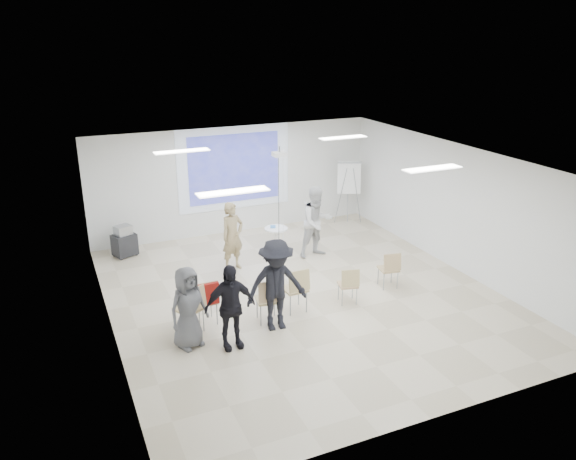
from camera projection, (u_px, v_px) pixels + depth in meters
name	position (u px, v px, depth m)	size (l,w,h in m)	color
floor	(303.00, 297.00, 12.26)	(8.00, 9.00, 0.10)	beige
ceiling	(304.00, 158.00, 11.21)	(8.00, 9.00, 0.10)	white
wall_back	(234.00, 180.00, 15.65)	(8.00, 0.10, 3.00)	silver
wall_left	(102.00, 261.00, 10.20)	(0.10, 9.00, 3.00)	silver
wall_right	(458.00, 207.00, 13.27)	(0.10, 9.00, 3.00)	silver
projection_halo	(234.00, 168.00, 15.48)	(3.20, 0.01, 2.30)	silver
projection_image	(234.00, 168.00, 15.46)	(2.60, 0.01, 1.90)	#3239AC
pedestal_table	(276.00, 239.00, 14.36)	(0.77, 0.77, 0.73)	white
player_left	(232.00, 232.00, 13.26)	(0.69, 0.47, 1.90)	#99855E
player_right	(317.00, 218.00, 14.04)	(0.97, 0.78, 2.02)	silver
controller_left	(236.00, 216.00, 13.44)	(0.04, 0.13, 0.04)	white
controller_right	(306.00, 203.00, 14.06)	(0.04, 0.12, 0.04)	silver
chair_far_left	(191.00, 306.00, 10.53)	(0.62, 0.64, 0.98)	tan
chair_left_mid	(206.00, 299.00, 10.86)	(0.46, 0.50, 0.95)	tan
chair_left_inner	(268.00, 297.00, 10.92)	(0.51, 0.54, 0.94)	tan
chair_center	(296.00, 287.00, 11.33)	(0.47, 0.50, 0.97)	tan
chair_right_inner	(349.00, 283.00, 11.71)	(0.47, 0.49, 0.82)	tan
chair_right_far	(390.00, 267.00, 12.42)	(0.47, 0.50, 0.86)	tan
red_jacket	(207.00, 294.00, 10.69)	(0.46, 0.10, 0.43)	#A11A13
laptop	(267.00, 298.00, 11.02)	(0.35, 0.25, 0.03)	black
audience_left	(230.00, 301.00, 9.97)	(1.08, 0.65, 1.86)	black
audience_mid	(276.00, 279.00, 10.57)	(1.34, 0.73, 2.07)	black
audience_outer	(188.00, 303.00, 10.02)	(0.85, 0.56, 1.74)	#5D5D62
flipchart_easel	(349.00, 178.00, 16.35)	(0.74, 0.59, 1.85)	gray
av_cart	(124.00, 242.00, 14.24)	(0.67, 0.60, 0.81)	black
ceiling_projector	(280.00, 160.00, 12.65)	(0.30, 0.25, 3.00)	white
fluor_panel_nw	(182.00, 151.00, 12.20)	(1.20, 0.30, 0.02)	white
fluor_panel_ne	(343.00, 138.00, 13.72)	(1.20, 0.30, 0.02)	white
fluor_panel_sw	(233.00, 192.00, 9.19)	(1.20, 0.30, 0.02)	white
fluor_panel_se	(432.00, 168.00, 10.71)	(1.20, 0.30, 0.02)	white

